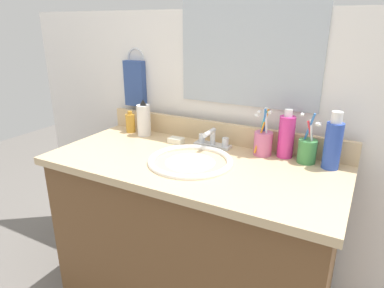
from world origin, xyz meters
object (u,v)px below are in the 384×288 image
at_px(bottle_shampoo_blue, 333,144).
at_px(cup_green, 307,150).
at_px(hand_towel, 135,84).
at_px(bottle_soap_pink, 286,136).
at_px(faucet, 213,141).
at_px(cup_pink, 263,142).
at_px(bottle_oil_amber, 130,123).
at_px(bottle_lotion_white, 144,120).
at_px(soap_bar, 176,140).

relative_size(bottle_shampoo_blue, cup_green, 1.09).
distance_m(hand_towel, cup_green, 0.88).
xyz_separation_m(bottle_soap_pink, cup_green, (0.09, -0.02, -0.04)).
bearing_deg(faucet, cup_pink, 3.70).
bearing_deg(cup_green, bottle_oil_amber, -179.02).
bearing_deg(cup_pink, hand_towel, 173.36).
bearing_deg(bottle_lotion_white, bottle_soap_pink, 3.67).
xyz_separation_m(hand_towel, bottle_lotion_white, (0.12, -0.10, -0.14)).
distance_m(bottle_soap_pink, cup_pink, 0.09).
height_order(hand_towel, bottle_soap_pink, hand_towel).
bearing_deg(hand_towel, bottle_lotion_white, -40.45).
bearing_deg(faucet, hand_towel, 168.77).
distance_m(faucet, cup_pink, 0.22).
xyz_separation_m(bottle_lotion_white, bottle_shampoo_blue, (0.83, 0.01, 0.02)).
distance_m(bottle_shampoo_blue, cup_pink, 0.26).
bearing_deg(hand_towel, bottle_soap_pink, -4.36).
height_order(faucet, bottle_lotion_white, bottle_lotion_white).
bearing_deg(soap_bar, bottle_oil_amber, 173.13).
height_order(bottle_oil_amber, soap_bar, bottle_oil_amber).
bearing_deg(bottle_shampoo_blue, bottle_lotion_white, -179.44).
relative_size(hand_towel, bottle_lotion_white, 1.28).
distance_m(bottle_lotion_white, bottle_soap_pink, 0.65).
bearing_deg(bottle_soap_pink, bottle_oil_amber, -177.45).
bearing_deg(bottle_shampoo_blue, soap_bar, -177.05).
bearing_deg(cup_green, hand_towel, 174.82).
relative_size(hand_towel, bottle_shampoo_blue, 1.04).
height_order(bottle_lotion_white, soap_bar, bottle_lotion_white).
relative_size(bottle_lotion_white, bottle_soap_pink, 0.89).
bearing_deg(bottle_oil_amber, bottle_shampoo_blue, -0.05).
relative_size(hand_towel, bottle_soap_pink, 1.14).
bearing_deg(cup_green, bottle_lotion_white, -178.22).
bearing_deg(cup_pink, bottle_oil_amber, -178.96).
height_order(bottle_soap_pink, soap_bar, bottle_soap_pink).
bearing_deg(faucet, bottle_soap_pink, 6.68).
distance_m(bottle_soap_pink, soap_bar, 0.47).
bearing_deg(soap_bar, cup_green, 4.96).
distance_m(faucet, bottle_shampoo_blue, 0.48).
xyz_separation_m(faucet, cup_green, (0.39, 0.02, 0.02)).
bearing_deg(bottle_oil_amber, cup_pink, 1.04).
bearing_deg(soap_bar, bottle_shampoo_blue, 2.95).
height_order(bottle_shampoo_blue, cup_pink, bottle_shampoo_blue).
relative_size(bottle_shampoo_blue, cup_pink, 1.10).
height_order(cup_green, soap_bar, cup_green).
height_order(hand_towel, bottle_shampoo_blue, hand_towel).
bearing_deg(soap_bar, cup_pink, 6.86).
distance_m(hand_towel, cup_pink, 0.71).
distance_m(bottle_shampoo_blue, cup_green, 0.10).
bearing_deg(bottle_lotion_white, soap_bar, -7.38).
height_order(hand_towel, bottle_oil_amber, hand_towel).
height_order(hand_towel, cup_pink, hand_towel).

